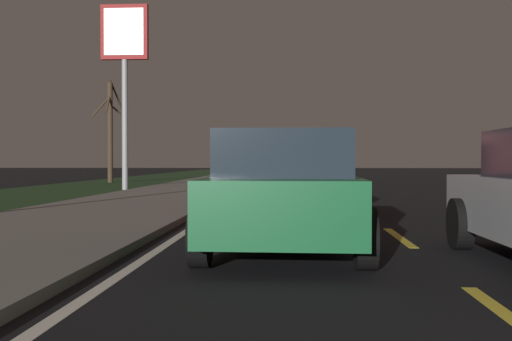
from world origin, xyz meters
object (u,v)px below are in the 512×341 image
object	(u,v)px
sedan_green	(287,191)
sedan_red	(293,167)
bare_tree_far	(110,129)
pickup_truck	(288,169)
gas_price_sign	(125,50)

from	to	relation	value
sedan_green	sedan_red	world-z (taller)	same
sedan_red	bare_tree_far	xyz separation A→B (m)	(-2.94, 9.83, 2.09)
pickup_truck	gas_price_sign	size ratio (longest dim) A/B	0.73
bare_tree_far	sedan_red	bearing A→B (deg)	-73.36
pickup_truck	sedan_red	bearing A→B (deg)	-0.37
pickup_truck	sedan_green	bearing A→B (deg)	-179.61
sedan_green	sedan_red	size ratio (longest dim) A/B	1.01
sedan_red	gas_price_sign	bearing A→B (deg)	148.76
pickup_truck	sedan_red	size ratio (longest dim) A/B	1.23
bare_tree_far	pickup_truck	bearing A→B (deg)	-151.87
pickup_truck	sedan_green	size ratio (longest dim) A/B	1.22
pickup_truck	gas_price_sign	xyz separation A→B (m)	(9.89, 6.64, 4.64)
pickup_truck	bare_tree_far	bearing A→B (deg)	28.13
sedan_green	gas_price_sign	bearing A→B (deg)	21.99
sedan_green	sedan_red	bearing A→B (deg)	-0.19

